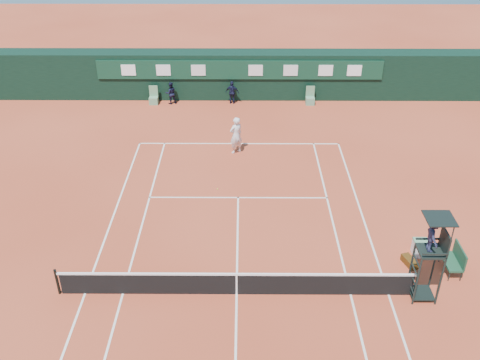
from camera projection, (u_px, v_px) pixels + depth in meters
name	position (u px, v px, depth m)	size (l,w,h in m)	color
ground	(237.00, 294.00, 19.29)	(90.00, 90.00, 0.00)	#C54C2E
court_lines	(237.00, 294.00, 19.29)	(11.05, 23.85, 0.01)	white
tennis_net	(237.00, 283.00, 19.03)	(12.90, 0.10, 1.10)	black
back_wall	(240.00, 75.00, 34.57)	(40.00, 1.65, 3.00)	black
linesman_chair_left	(154.00, 99.00, 34.13)	(0.55, 0.50, 1.15)	#60936A
linesman_chair_right	(310.00, 99.00, 34.09)	(0.55, 0.50, 1.15)	#5E906D
umpire_chair	(433.00, 241.00, 17.94)	(0.96, 0.95, 3.42)	black
player_bench	(455.00, 259.00, 20.07)	(0.55, 1.20, 1.10)	#1B432C
tennis_bag	(409.00, 262.00, 20.63)	(0.33, 0.75, 0.28)	black
cooler	(420.00, 248.00, 21.06)	(0.57, 0.57, 0.65)	silver
tennis_ball	(217.00, 189.00, 25.37)	(0.06, 0.06, 0.06)	#C6E334
player	(236.00, 135.00, 28.07)	(0.74, 0.49, 2.04)	white
ball_kid_left	(171.00, 93.00, 33.96)	(0.69, 0.54, 1.43)	black
ball_kid_right	(232.00, 93.00, 33.95)	(0.87, 0.36, 1.48)	black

